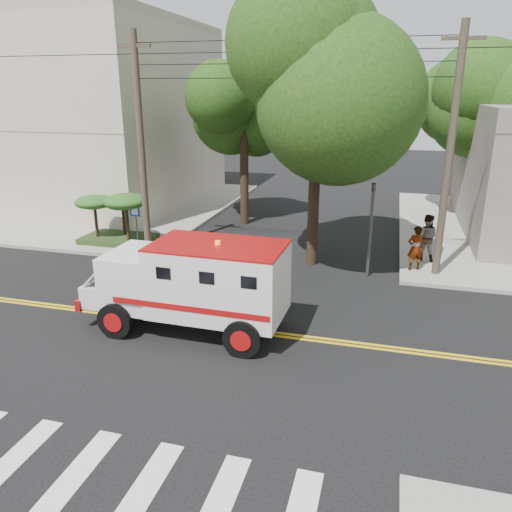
% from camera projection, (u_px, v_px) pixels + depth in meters
% --- Properties ---
extents(ground, '(100.00, 100.00, 0.00)m').
position_uv_depth(ground, '(227.00, 328.00, 14.94)').
color(ground, black).
rests_on(ground, ground).
extents(sidewalk_nw, '(17.00, 17.00, 0.15)m').
position_uv_depth(sidewalk_nw, '(88.00, 205.00, 30.64)').
color(sidewalk_nw, gray).
rests_on(sidewalk_nw, ground).
extents(building_left, '(16.00, 14.00, 10.00)m').
position_uv_depth(building_left, '(65.00, 117.00, 30.91)').
color(building_left, '#C0B49D').
rests_on(building_left, sidewalk_nw).
extents(utility_pole_left, '(0.28, 0.28, 9.00)m').
position_uv_depth(utility_pole_left, '(141.00, 148.00, 20.40)').
color(utility_pole_left, '#382D23').
rests_on(utility_pole_left, ground).
extents(utility_pole_right, '(0.28, 0.28, 9.00)m').
position_uv_depth(utility_pole_right, '(449.00, 158.00, 17.61)').
color(utility_pole_right, '#382D23').
rests_on(utility_pole_right, ground).
extents(tree_main, '(6.08, 5.70, 9.85)m').
position_uv_depth(tree_main, '(329.00, 78.00, 17.85)').
color(tree_main, black).
rests_on(tree_main, ground).
extents(tree_left, '(4.48, 4.20, 7.70)m').
position_uv_depth(tree_left, '(249.00, 112.00, 24.57)').
color(tree_left, black).
rests_on(tree_left, ground).
extents(tree_right, '(4.80, 4.50, 8.20)m').
position_uv_depth(tree_right, '(489.00, 104.00, 25.22)').
color(tree_right, black).
rests_on(tree_right, ground).
extents(traffic_signal, '(0.15, 0.18, 3.60)m').
position_uv_depth(traffic_signal, '(371.00, 220.00, 18.40)').
color(traffic_signal, '#3F3F42').
rests_on(traffic_signal, ground).
extents(accessibility_sign, '(0.45, 0.10, 2.02)m').
position_uv_depth(accessibility_sign, '(136.00, 221.00, 21.70)').
color(accessibility_sign, '#3F3F42').
rests_on(accessibility_sign, ground).
extents(palm_planter, '(3.52, 2.63, 2.36)m').
position_uv_depth(palm_planter, '(115.00, 210.00, 22.34)').
color(palm_planter, '#1E3314').
rests_on(palm_planter, sidewalk_nw).
extents(armored_truck, '(6.04, 2.55, 2.73)m').
position_uv_depth(armored_truck, '(193.00, 281.00, 14.36)').
color(armored_truck, silver).
rests_on(armored_truck, ground).
extents(pedestrian_a, '(0.75, 0.63, 1.75)m').
position_uv_depth(pedestrian_a, '(415.00, 248.00, 19.10)').
color(pedestrian_a, gray).
rests_on(pedestrian_a, sidewalk_ne).
extents(pedestrian_b, '(1.08, 0.92, 1.92)m').
position_uv_depth(pedestrian_b, '(426.00, 237.00, 20.18)').
color(pedestrian_b, gray).
rests_on(pedestrian_b, sidewalk_ne).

